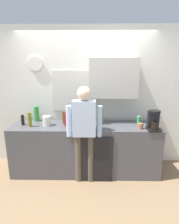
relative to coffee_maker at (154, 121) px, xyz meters
The scene contains 16 objects.
ground_plane 1.52m from the coffee_maker, behind, with size 8.00×8.00×0.00m, color #8C6D4C.
kitchen_counter 1.28m from the coffee_maker, 169.28° to the left, with size 2.57×0.64×0.89m, color #4C4C51.
dishwasher_panel 1.13m from the coffee_maker, behind, with size 0.56×0.02×0.80m, color black.
back_wall_assembly 1.26m from the coffee_maker, 149.87° to the left, with size 4.17×0.42×2.60m.
coffee_maker is the anchor object (origin of this frame).
bottle_green_wine 0.88m from the coffee_maker, 161.99° to the left, with size 0.07×0.07×0.30m, color #195923.
bottle_red_vinegar 1.45m from the coffee_maker, behind, with size 0.06×0.06×0.22m, color maroon.
bottle_clear_soda 2.08m from the coffee_maker, 167.59° to the left, with size 0.09×0.09×0.28m, color #2D8C33.
bottle_amber_beer 1.52m from the coffee_maker, 168.91° to the left, with size 0.06×0.06×0.23m, color brown.
bottle_dark_sauce 2.22m from the coffee_maker, behind, with size 0.06×0.06×0.18m, color black.
bottle_olive_oil 2.05m from the coffee_maker, behind, with size 0.06×0.06×0.25m, color olive.
cup_terracotta_mug 0.22m from the coffee_maker, 165.99° to the left, with size 0.08×0.08×0.09m, color #B26647.
potted_plant 1.01m from the coffee_maker, behind, with size 0.15×0.15×0.23m.
dish_soap 0.32m from the coffee_maker, 123.28° to the left, with size 0.06×0.06×0.18m.
storage_canister 1.79m from the coffee_maker, behind, with size 0.14×0.14×0.17m, color silver.
person_at_sink 1.12m from the coffee_maker, behind, with size 0.57×0.22×1.60m.
Camera 1 is at (0.13, -2.67, 1.88)m, focal length 28.56 mm.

